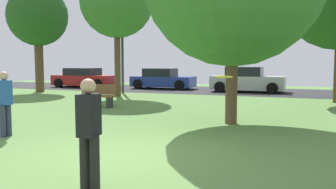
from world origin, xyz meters
TOP-DOWN VIEW (x-y plane):
  - ground_plane at (0.00, 0.00)m, footprint 44.00×44.00m
  - road_strip at (0.00, 16.00)m, footprint 44.00×6.40m
  - oak_tree_left at (-5.80, 10.44)m, footprint 3.75×3.75m
  - birch_tree_lone at (-11.64, 11.39)m, footprint 3.54×3.54m
  - person_catcher at (-3.37, 0.53)m, footprint 0.35×0.30m
  - person_bystander at (0.60, -1.90)m, footprint 0.30×0.33m
  - frisbee_disc at (2.11, -0.26)m, footprint 0.29×0.29m
  - parked_car_red at (-11.33, 15.65)m, footprint 4.54×2.11m
  - parked_car_blue at (-5.66, 16.28)m, footprint 4.15×1.94m
  - parked_car_silver at (0.01, 15.76)m, footprint 4.26×2.10m
  - park_bench at (-4.42, 6.27)m, footprint 1.60×0.45m
  - street_lamp_post at (-6.46, 12.20)m, footprint 0.14×0.14m

SIDE VIEW (x-z plane):
  - ground_plane at x=0.00m, z-range 0.00..0.00m
  - road_strip at x=0.00m, z-range 0.00..0.01m
  - park_bench at x=-4.42m, z-range 0.01..0.91m
  - parked_car_blue at x=-5.66m, z-range -0.06..1.30m
  - parked_car_red at x=-11.33m, z-range -0.05..1.30m
  - parked_car_silver at x=0.01m, z-range -0.06..1.42m
  - person_catcher at x=-3.37m, z-range 0.07..1.64m
  - person_bystander at x=0.60m, z-range 0.07..1.64m
  - frisbee_disc at x=2.11m, z-range 1.53..1.58m
  - street_lamp_post at x=-6.46m, z-range 0.00..4.50m
  - birch_tree_lone at x=-11.64m, z-range 1.31..7.58m
  - oak_tree_left at x=-5.80m, z-range 1.48..8.24m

